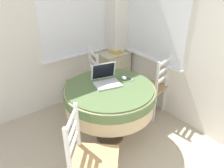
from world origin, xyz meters
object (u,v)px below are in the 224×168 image
Objects in this scene: cell_phone at (128,79)px; book_on_cabinet at (116,52)px; dining_chair_camera_near at (90,159)px; dining_chair_near_right_window at (152,87)px; computer_mouse at (124,78)px; dining_chair_near_back_window at (86,82)px; round_dining_table at (110,97)px; corner_cabinet at (113,72)px; laptop at (106,79)px.

cell_phone is 1.01m from book_on_cabinet.
dining_chair_camera_near is 2.03m from book_on_cabinet.
dining_chair_near_right_window reaches higher than cell_phone.
computer_mouse reaches higher than book_on_cabinet.
dining_chair_near_back_window reaches higher than cell_phone.
corner_cabinet is at bearing 50.37° from round_dining_table.
cell_phone reaches higher than round_dining_table.
round_dining_table is 0.83m from dining_chair_near_back_window.
dining_chair_near_back_window is at bearing 98.68° from computer_mouse.
laptop is at bearing 78.50° from round_dining_table.
dining_chair_camera_near reaches higher than computer_mouse.
cell_phone is 0.14× the size of dining_chair_near_back_window.
dining_chair_near_right_window is (0.57, 0.02, -0.33)m from computer_mouse.
book_on_cabinet is (0.02, -0.03, 0.38)m from corner_cabinet.
cell_phone is (0.04, -0.03, -0.02)m from computer_mouse.
computer_mouse reaches higher than cell_phone.
computer_mouse is 0.47× the size of book_on_cabinet.
computer_mouse is 0.09× the size of dining_chair_near_back_window.
round_dining_table reaches higher than corner_cabinet.
dining_chair_camera_near is (-0.62, -0.53, -0.17)m from round_dining_table.
book_on_cabinet reaches higher than corner_cabinet.
corner_cabinet is at bearing 48.02° from laptop.
round_dining_table is 0.21m from laptop.
laptop reaches higher than book_on_cabinet.
dining_chair_near_right_window is at bearing 5.56° from cell_phone.
dining_chair_camera_near is at bearing -149.44° from cell_phone.
cell_phone is at bearing -119.35° from book_on_cabinet.
book_on_cabinet is (0.65, 0.09, 0.31)m from dining_chair_near_back_window.
dining_chair_near_right_window is (0.68, -0.74, 0.00)m from dining_chair_near_back_window.
computer_mouse is at bearing -122.25° from book_on_cabinet.
computer_mouse is (0.23, -0.06, -0.03)m from laptop.
cell_phone is (0.29, 0.01, 0.14)m from round_dining_table.
computer_mouse is at bearing 142.84° from cell_phone.
book_on_cabinet is (1.41, 1.42, 0.31)m from dining_chair_camera_near.
dining_chair_near_right_window is 0.87m from corner_cabinet.
dining_chair_near_back_window is 1.25× the size of corner_cabinet.
book_on_cabinet is (0.54, 0.85, -0.02)m from computer_mouse.
cell_phone is 1.10m from corner_cabinet.
book_on_cabinet is at bearing -57.21° from corner_cabinet.
cell_phone is 0.87m from dining_chair_near_back_window.
dining_chair_near_back_window reaches higher than corner_cabinet.
dining_chair_near_back_window reaches higher than round_dining_table.
computer_mouse is 0.65× the size of cell_phone.
cell_phone is 0.73× the size of book_on_cabinet.
laptop reaches higher than dining_chair_camera_near.
laptop is 1.11m from book_on_cabinet.
dining_chair_camera_near is at bearing -157.70° from dining_chair_near_right_window.
dining_chair_near_right_window is (0.80, -0.04, -0.36)m from laptop.
round_dining_table is 0.84m from dining_chair_near_right_window.
laptop reaches higher than computer_mouse.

